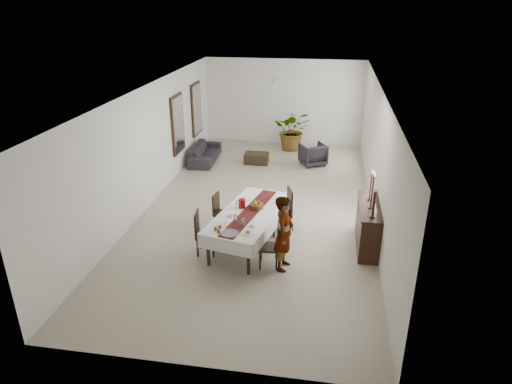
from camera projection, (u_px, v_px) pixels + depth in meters
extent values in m
cube|color=#B5A990|center=(259.00, 206.00, 12.56)|extent=(6.00, 12.00, 0.00)
cube|color=white|center=(260.00, 89.00, 11.29)|extent=(6.00, 12.00, 0.02)
cube|color=white|center=(284.00, 102.00, 17.36)|extent=(6.00, 0.02, 3.20)
cube|color=white|center=(194.00, 281.00, 6.49)|extent=(6.00, 0.02, 3.20)
cube|color=white|center=(150.00, 145.00, 12.37)|extent=(0.02, 12.00, 3.20)
cube|color=white|center=(377.00, 157.00, 11.47)|extent=(0.02, 12.00, 3.20)
cube|color=black|center=(250.00, 214.00, 10.37)|extent=(1.58, 2.70, 0.05)
cylinder|color=black|center=(208.00, 250.00, 9.66)|extent=(0.09, 0.09, 0.74)
cylinder|color=black|center=(249.00, 259.00, 9.34)|extent=(0.09, 0.09, 0.74)
cylinder|color=black|center=(251.00, 205.00, 11.71)|extent=(0.09, 0.09, 0.74)
cylinder|color=black|center=(286.00, 211.00, 11.39)|extent=(0.09, 0.09, 0.74)
cube|color=white|center=(250.00, 212.00, 10.36)|extent=(1.80, 2.93, 0.01)
cube|color=silver|center=(226.00, 214.00, 10.63)|extent=(0.60, 2.66, 0.32)
cube|color=white|center=(275.00, 223.00, 10.21)|extent=(0.60, 2.66, 0.32)
cube|color=white|center=(224.00, 246.00, 9.26)|extent=(1.22, 0.28, 0.32)
cube|color=silver|center=(270.00, 196.00, 11.57)|extent=(1.22, 0.28, 0.32)
cube|color=maroon|center=(250.00, 212.00, 10.35)|extent=(0.93, 2.66, 0.00)
cylinder|color=#940A0B|center=(242.00, 203.00, 10.54)|extent=(0.19, 0.19, 0.21)
torus|color=maroon|center=(238.00, 203.00, 10.57)|extent=(0.13, 0.05, 0.13)
cylinder|color=white|center=(243.00, 222.00, 9.69)|extent=(0.07, 0.07, 0.18)
cylinder|color=silver|center=(235.00, 219.00, 9.86)|extent=(0.07, 0.07, 0.18)
cylinder|color=white|center=(252.00, 225.00, 9.69)|extent=(0.10, 0.10, 0.06)
cylinder|color=white|center=(252.00, 226.00, 9.70)|extent=(0.16, 0.16, 0.01)
cylinder|color=silver|center=(230.00, 215.00, 10.13)|extent=(0.10, 0.10, 0.06)
cylinder|color=silver|center=(230.00, 216.00, 10.14)|extent=(0.16, 0.16, 0.01)
cylinder|color=silver|center=(248.00, 233.00, 9.42)|extent=(0.25, 0.25, 0.02)
sphere|color=tan|center=(248.00, 232.00, 9.41)|extent=(0.10, 0.10, 0.10)
cylinder|color=silver|center=(222.00, 224.00, 9.78)|extent=(0.25, 0.25, 0.02)
cylinder|color=white|center=(246.00, 200.00, 10.96)|extent=(0.25, 0.25, 0.02)
cylinder|color=#414146|center=(229.00, 233.00, 9.41)|extent=(0.38, 0.38, 0.02)
cylinder|color=brown|center=(219.00, 231.00, 9.45)|extent=(0.07, 0.07, 0.08)
cylinder|color=brown|center=(215.00, 229.00, 9.54)|extent=(0.07, 0.07, 0.08)
cylinder|color=brown|center=(220.00, 227.00, 9.61)|extent=(0.07, 0.07, 0.08)
cylinder|color=brown|center=(256.00, 206.00, 10.54)|extent=(0.32, 0.32, 0.11)
sphere|color=maroon|center=(258.00, 203.00, 10.52)|extent=(0.10, 0.10, 0.10)
sphere|color=#578628|center=(255.00, 202.00, 10.55)|extent=(0.08, 0.08, 0.08)
sphere|color=gold|center=(256.00, 204.00, 10.46)|extent=(0.09, 0.09, 0.09)
cube|color=black|center=(269.00, 247.00, 9.62)|extent=(0.46, 0.46, 0.05)
cylinder|color=black|center=(277.00, 261.00, 9.55)|extent=(0.05, 0.05, 0.42)
cylinder|color=black|center=(277.00, 253.00, 9.86)|extent=(0.05, 0.05, 0.42)
cylinder|color=black|center=(260.00, 261.00, 9.57)|extent=(0.05, 0.05, 0.42)
cylinder|color=black|center=(261.00, 252.00, 9.89)|extent=(0.05, 0.05, 0.42)
cube|color=black|center=(278.00, 236.00, 9.50)|extent=(0.08, 0.43, 0.54)
cube|color=black|center=(281.00, 214.00, 10.95)|extent=(0.61, 0.61, 0.05)
cylinder|color=black|center=(290.00, 227.00, 10.90)|extent=(0.06, 0.06, 0.48)
cylinder|color=black|center=(287.00, 220.00, 11.26)|extent=(0.06, 0.06, 0.48)
cylinder|color=black|center=(274.00, 228.00, 10.85)|extent=(0.06, 0.06, 0.48)
cylinder|color=black|center=(271.00, 221.00, 11.20)|extent=(0.06, 0.06, 0.48)
cube|color=black|center=(290.00, 201.00, 10.85)|extent=(0.19, 0.47, 0.61)
cube|color=black|center=(206.00, 235.00, 10.09)|extent=(0.47, 0.47, 0.05)
cylinder|color=black|center=(200.00, 241.00, 10.36)|extent=(0.05, 0.05, 0.42)
cylinder|color=black|center=(198.00, 248.00, 10.04)|extent=(0.05, 0.05, 0.42)
cylinder|color=black|center=(215.00, 241.00, 10.34)|extent=(0.05, 0.05, 0.42)
cylinder|color=black|center=(213.00, 249.00, 10.02)|extent=(0.05, 0.05, 0.42)
cube|color=black|center=(197.00, 223.00, 9.99)|extent=(0.09, 0.43, 0.54)
cube|color=black|center=(223.00, 214.00, 11.19)|extent=(0.45, 0.45, 0.04)
cylinder|color=black|center=(220.00, 218.00, 11.46)|extent=(0.05, 0.05, 0.38)
cylinder|color=black|center=(215.00, 223.00, 11.18)|extent=(0.05, 0.05, 0.38)
cylinder|color=black|center=(231.00, 220.00, 11.36)|extent=(0.05, 0.05, 0.38)
cylinder|color=black|center=(227.00, 225.00, 11.09)|extent=(0.05, 0.05, 0.38)
cube|color=black|center=(216.00, 203.00, 11.14)|extent=(0.10, 0.39, 0.49)
imported|color=gray|center=(284.00, 233.00, 9.39)|extent=(0.47, 0.65, 1.65)
cube|color=black|center=(368.00, 227.00, 10.36)|extent=(0.45, 1.67, 1.00)
cube|color=black|center=(370.00, 206.00, 10.15)|extent=(0.49, 1.74, 0.03)
cylinder|color=black|center=(372.00, 217.00, 9.59)|extent=(0.11, 0.11, 0.03)
cylinder|color=black|center=(374.00, 204.00, 9.47)|extent=(0.06, 0.06, 0.56)
cylinder|color=white|center=(375.00, 190.00, 9.34)|extent=(0.04, 0.04, 0.09)
cylinder|color=black|center=(371.00, 208.00, 9.99)|extent=(0.11, 0.11, 0.03)
cylinder|color=black|center=(373.00, 192.00, 9.84)|extent=(0.06, 0.06, 0.72)
cylinder|color=#E9E7CA|center=(375.00, 174.00, 9.68)|extent=(0.04, 0.04, 0.09)
cylinder|color=black|center=(370.00, 200.00, 10.39)|extent=(0.11, 0.11, 0.03)
cylinder|color=black|center=(371.00, 187.00, 10.26)|extent=(0.06, 0.06, 0.61)
cylinder|color=beige|center=(373.00, 172.00, 10.13)|extent=(0.04, 0.04, 0.09)
imported|color=#29262B|center=(205.00, 153.00, 15.87)|extent=(0.86, 2.02, 0.58)
imported|color=#2B282D|center=(313.00, 154.00, 15.49)|extent=(1.07, 1.08, 0.73)
cube|color=black|center=(256.00, 158.00, 15.68)|extent=(0.81, 0.54, 0.36)
imported|color=#305923|center=(293.00, 130.00, 16.88)|extent=(1.39, 1.22, 1.49)
cube|color=black|center=(178.00, 124.00, 14.35)|extent=(0.06, 1.05, 1.85)
cube|color=white|center=(179.00, 124.00, 14.35)|extent=(0.01, 0.90, 1.70)
cube|color=black|center=(196.00, 109.00, 16.26)|extent=(0.06, 1.05, 1.85)
cube|color=silver|center=(197.00, 109.00, 16.25)|extent=(0.01, 0.90, 1.70)
cylinder|color=white|center=(275.00, 74.00, 14.04)|extent=(0.04, 0.04, 0.20)
cylinder|color=silver|center=(275.00, 81.00, 14.12)|extent=(0.16, 0.16, 0.08)
cube|color=silver|center=(276.00, 79.00, 14.44)|extent=(0.10, 0.55, 0.01)
cube|color=silver|center=(273.00, 83.00, 13.81)|extent=(0.10, 0.55, 0.01)
cube|color=white|center=(286.00, 81.00, 14.07)|extent=(0.55, 0.10, 0.01)
cube|color=white|center=(263.00, 80.00, 14.17)|extent=(0.55, 0.10, 0.01)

